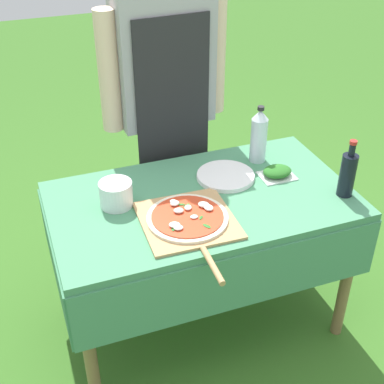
# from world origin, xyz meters

# --- Properties ---
(ground_plane) EXTENTS (12.00, 12.00, 0.00)m
(ground_plane) POSITION_xyz_m (0.00, 0.00, 0.00)
(ground_plane) COLOR #386B23
(prep_table) EXTENTS (1.34, 0.77, 0.75)m
(prep_table) POSITION_xyz_m (0.00, 0.00, 0.64)
(prep_table) COLOR #478960
(prep_table) RESTS_ON ground
(person_cook) EXTENTS (0.65, 0.24, 1.73)m
(person_cook) POSITION_xyz_m (0.02, 0.57, 1.02)
(person_cook) COLOR #70604C
(person_cook) RESTS_ON ground
(pizza_on_peel) EXTENTS (0.39, 0.59, 0.05)m
(pizza_on_peel) POSITION_xyz_m (-0.12, -0.15, 0.76)
(pizza_on_peel) COLOR tan
(pizza_on_peel) RESTS_ON prep_table
(oil_bottle) EXTENTS (0.07, 0.07, 0.27)m
(oil_bottle) POSITION_xyz_m (0.60, -0.19, 0.85)
(oil_bottle) COLOR black
(oil_bottle) RESTS_ON prep_table
(water_bottle) EXTENTS (0.08, 0.08, 0.28)m
(water_bottle) POSITION_xyz_m (0.37, 0.21, 0.88)
(water_bottle) COLOR silver
(water_bottle) RESTS_ON prep_table
(herb_container) EXTENTS (0.16, 0.13, 0.05)m
(herb_container) POSITION_xyz_m (0.39, 0.04, 0.77)
(herb_container) COLOR silver
(herb_container) RESTS_ON prep_table
(mixing_tub) EXTENTS (0.14, 0.14, 0.11)m
(mixing_tub) POSITION_xyz_m (-0.36, 0.07, 0.80)
(mixing_tub) COLOR silver
(mixing_tub) RESTS_ON prep_table
(plate_stack) EXTENTS (0.27, 0.27, 0.02)m
(plate_stack) POSITION_xyz_m (0.16, 0.12, 0.76)
(plate_stack) COLOR white
(plate_stack) RESTS_ON prep_table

